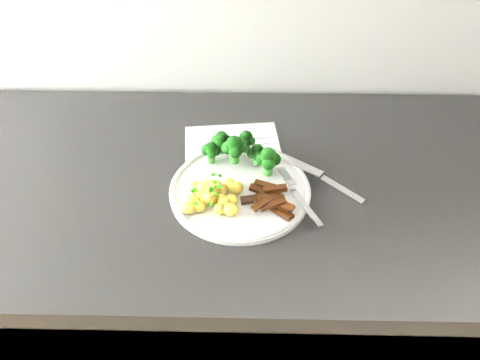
{
  "coord_description": "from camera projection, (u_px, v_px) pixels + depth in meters",
  "views": [
    {
      "loc": [
        -0.08,
        1.0,
        1.52
      ],
      "look_at": [
        -0.09,
        1.63,
        0.96
      ],
      "focal_mm": 34.25,
      "sensor_mm": 36.0,
      "label": 1
    }
  ],
  "objects": [
    {
      "name": "fork",
      "position": [
        300.0,
        198.0,
        0.82
      ],
      "size": [
        0.07,
        0.16,
        0.02
      ],
      "color": "silver",
      "rests_on": "plate"
    },
    {
      "name": "potatoes",
      "position": [
        212.0,
        196.0,
        0.82
      ],
      "size": [
        0.11,
        0.09,
        0.04
      ],
      "color": "#FFC947",
      "rests_on": "plate"
    },
    {
      "name": "plate",
      "position": [
        240.0,
        189.0,
        0.86
      ],
      "size": [
        0.26,
        0.26,
        0.02
      ],
      "color": "white",
      "rests_on": "counter"
    },
    {
      "name": "broccoli",
      "position": [
        241.0,
        149.0,
        0.88
      ],
      "size": [
        0.16,
        0.1,
        0.07
      ],
      "color": "#296720",
      "rests_on": "plate"
    },
    {
      "name": "knife",
      "position": [
        327.0,
        182.0,
        0.87
      ],
      "size": [
        0.17,
        0.15,
        0.02
      ],
      "color": "silver",
      "rests_on": "plate"
    },
    {
      "name": "beef_strips",
      "position": [
        271.0,
        200.0,
        0.82
      ],
      "size": [
        0.1,
        0.1,
        0.02
      ],
      "color": "black",
      "rests_on": "plate"
    },
    {
      "name": "counter",
      "position": [
        223.0,
        311.0,
        1.2
      ],
      "size": [
        2.48,
        0.62,
        0.93
      ],
      "color": "black",
      "rests_on": "ground"
    },
    {
      "name": "recipe_paper",
      "position": [
        235.0,
        165.0,
        0.92
      ],
      "size": [
        0.23,
        0.3,
        0.0
      ],
      "color": "white",
      "rests_on": "counter"
    }
  ]
}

